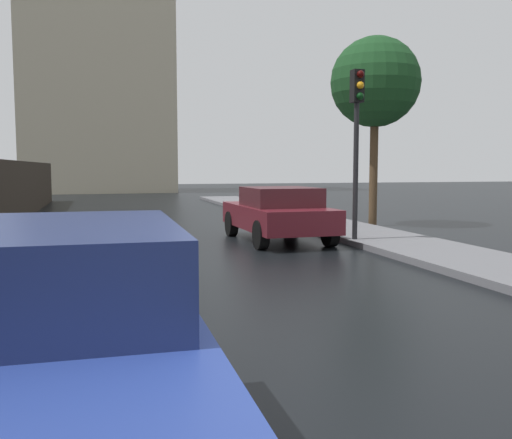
% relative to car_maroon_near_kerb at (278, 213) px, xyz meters
% --- Properties ---
extents(car_maroon_near_kerb, '(1.98, 4.05, 1.36)m').
position_rel_car_maroon_near_kerb_xyz_m(car_maroon_near_kerb, '(0.00, 0.00, 0.00)').
color(car_maroon_near_kerb, maroon).
rests_on(car_maroon_near_kerb, ground).
extents(car_blue_mid_road, '(1.83, 4.41, 1.50)m').
position_rel_car_maroon_near_kerb_xyz_m(car_blue_mid_road, '(-4.58, -9.83, 0.06)').
color(car_blue_mid_road, navy).
rests_on(car_blue_mid_road, ground).
extents(traffic_light, '(0.26, 0.39, 3.96)m').
position_rel_car_maroon_near_kerb_xyz_m(traffic_light, '(1.55, -1.16, 2.19)').
color(traffic_light, black).
rests_on(traffic_light, sidewalk_strip).
extents(street_tree_near, '(2.76, 2.76, 5.84)m').
position_rel_car_maroon_near_kerb_xyz_m(street_tree_near, '(3.98, 2.64, 3.72)').
color(street_tree_near, '#4C3823').
rests_on(street_tree_near, ground).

